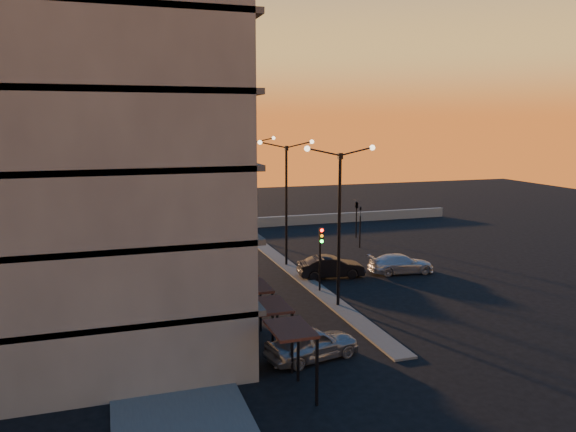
# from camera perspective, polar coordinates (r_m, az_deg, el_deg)

# --- Properties ---
(ground) EXTENTS (120.00, 120.00, 0.00)m
(ground) POSITION_cam_1_polar(r_m,az_deg,el_deg) (33.81, 5.09, -9.15)
(ground) COLOR black
(ground) RESTS_ON ground
(sidewalk_west) EXTENTS (5.00, 40.00, 0.12)m
(sidewalk_west) POSITION_cam_1_polar(r_m,az_deg,el_deg) (35.18, -13.73, -8.54)
(sidewalk_west) COLOR #51514F
(sidewalk_west) RESTS_ON ground
(median) EXTENTS (1.20, 36.00, 0.12)m
(median) POSITION_cam_1_polar(r_m,az_deg,el_deg) (42.78, -0.17, -5.01)
(median) COLOR #51514F
(median) RESTS_ON ground
(parapet) EXTENTS (44.00, 0.50, 1.00)m
(parapet) POSITION_cam_1_polar(r_m,az_deg,el_deg) (58.25, -3.12, -0.66)
(parapet) COLOR gray
(parapet) RESTS_ON ground
(building) EXTENTS (14.35, 17.08, 25.00)m
(building) POSITION_cam_1_polar(r_m,az_deg,el_deg) (29.49, -20.97, 11.04)
(building) COLOR slate
(building) RESTS_ON ground
(streetlamp_near) EXTENTS (4.32, 0.32, 9.51)m
(streetlamp_near) POSITION_cam_1_polar(r_m,az_deg,el_deg) (32.46, 5.24, 0.24)
(streetlamp_near) COLOR black
(streetlamp_near) RESTS_ON ground
(streetlamp_mid) EXTENTS (4.32, 0.32, 9.51)m
(streetlamp_mid) POSITION_cam_1_polar(r_m,az_deg,el_deg) (41.73, -0.17, 2.36)
(streetlamp_mid) COLOR black
(streetlamp_mid) RESTS_ON ground
(streetlamp_far) EXTENTS (4.32, 0.32, 9.51)m
(streetlamp_far) POSITION_cam_1_polar(r_m,az_deg,el_deg) (51.28, -3.60, 3.69)
(streetlamp_far) COLOR black
(streetlamp_far) RESTS_ON ground
(traffic_light_main) EXTENTS (0.28, 0.44, 4.25)m
(traffic_light_main) POSITION_cam_1_polar(r_m,az_deg,el_deg) (35.59, 3.35, -3.34)
(traffic_light_main) COLOR black
(traffic_light_main) RESTS_ON ground
(signal_east_a) EXTENTS (0.13, 0.16, 3.60)m
(signal_east_a) POSITION_cam_1_polar(r_m,az_deg,el_deg) (48.91, 7.34, -0.99)
(signal_east_a) COLOR black
(signal_east_a) RESTS_ON ground
(signal_east_b) EXTENTS (0.42, 1.99, 3.60)m
(signal_east_b) POSITION_cam_1_polar(r_m,az_deg,el_deg) (52.91, 6.99, 1.10)
(signal_east_b) COLOR black
(signal_east_b) RESTS_ON ground
(car_hatchback) EXTENTS (4.74, 2.68, 1.52)m
(car_hatchback) POSITION_cam_1_polar(r_m,az_deg,el_deg) (26.49, 2.47, -12.78)
(car_hatchback) COLOR gray
(car_hatchback) RESTS_ON ground
(car_sedan) EXTENTS (4.77, 2.11, 1.52)m
(car_sedan) POSITION_cam_1_polar(r_m,az_deg,el_deg) (39.63, 4.39, -5.18)
(car_sedan) COLOR black
(car_sedan) RESTS_ON ground
(car_wagon) EXTENTS (4.92, 2.40, 1.38)m
(car_wagon) POSITION_cam_1_polar(r_m,az_deg,el_deg) (41.51, 11.41, -4.76)
(car_wagon) COLOR silver
(car_wagon) RESTS_ON ground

